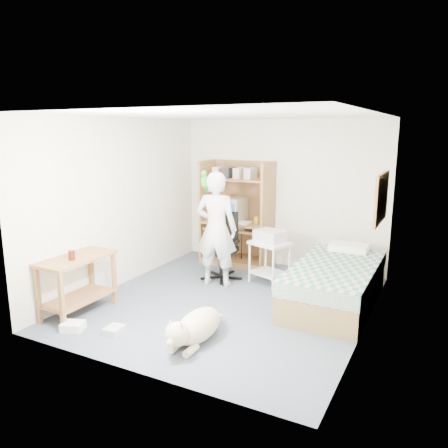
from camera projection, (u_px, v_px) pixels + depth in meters
name	position (u px, v px, depth m)	size (l,w,h in m)	color
floor	(228.00, 302.00, 5.99)	(4.00, 4.00, 0.00)	#444D5C
wall_back	(281.00, 194.00, 7.47)	(3.60, 0.02, 2.50)	beige
wall_right	(371.00, 227.00, 4.92)	(0.02, 4.00, 2.50)	beige
wall_left	(122.00, 203.00, 6.54)	(0.02, 4.00, 2.50)	beige
ceiling	(229.00, 115.00, 5.47)	(3.60, 4.00, 0.02)	white
computer_hutch	(238.00, 217.00, 7.64)	(1.20, 0.63, 1.80)	brown
bed	(335.00, 284.00, 5.88)	(1.02, 2.02, 0.66)	brown
side_desk	(77.00, 276.00, 5.55)	(0.50, 1.00, 0.75)	brown
corkboard	(381.00, 198.00, 5.67)	(0.04, 0.94, 0.66)	olive
office_chair	(222.00, 255.00, 6.92)	(0.59, 0.59, 1.04)	black
person	(216.00, 229.00, 6.52)	(0.63, 0.42, 1.74)	silver
parrot	(205.00, 180.00, 6.47)	(0.13, 0.22, 0.35)	#159116
dog	(195.00, 327.00, 4.82)	(0.37, 1.13, 0.42)	tan
printer_cart	(269.00, 256.00, 6.67)	(0.66, 0.60, 0.66)	silver
printer	(270.00, 236.00, 6.60)	(0.42, 0.32, 0.18)	beige
crt_monitor	(232.00, 209.00, 7.67)	(0.44, 0.47, 0.39)	beige
keyboard	(234.00, 228.00, 7.53)	(0.45, 0.16, 0.03)	beige
pencil_cup	(256.00, 220.00, 7.39)	(0.08, 0.08, 0.12)	gold
drink_glass	(72.00, 255.00, 5.36)	(0.08, 0.08, 0.12)	#40130A
floor_box_a	(73.00, 326.00, 5.14)	(0.25, 0.20, 0.10)	white
floor_box_b	(114.00, 330.00, 5.07)	(0.18, 0.22, 0.08)	beige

